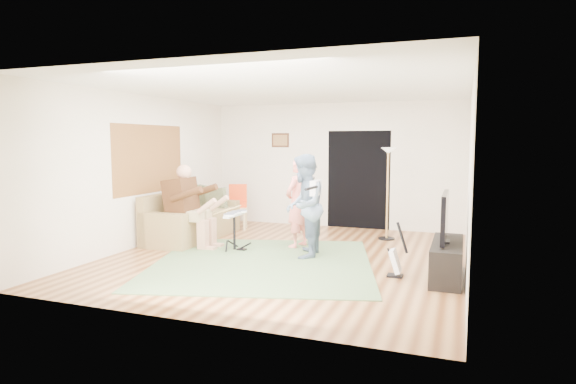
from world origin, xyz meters
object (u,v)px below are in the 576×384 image
Objects in this scene: tv_cabinet at (447,260)px; television at (445,217)px; drum_kit at (234,233)px; guitar_spare at (396,261)px; torchiere_lamp at (388,177)px; dining_chair at (238,213)px; guitarist at (304,206)px; sofa at (189,223)px; singer at (298,203)px.

television is at bearing -180.00° from tv_cabinet.
drum_kit is 0.89× the size of guitar_spare.
torchiere_lamp is 1.85× the size of dining_chair.
torchiere_lamp is at bearing 115.48° from television.
guitarist is 2.23m from television.
torchiere_lamp is 2.65m from television.
sofa is 3.92m from torchiere_lamp.
guitar_spare is at bearing 70.93° from singer.
guitarist reaches higher than dining_chair.
drum_kit is at bearing 171.65° from tv_cabinet.
torchiere_lamp reaches higher than sofa.
dining_chair is 0.68× the size of tv_cabinet.
singer is 0.73m from guitarist.
dining_chair is at bearing -140.74° from guitarist.
dining_chair reaches higher than tv_cabinet.
guitar_spare is (4.13, -1.35, -0.08)m from sofa.
guitar_spare is 0.75× the size of television.
torchiere_lamp is at bearing 142.55° from guitarist.
sofa is at bearing -129.69° from dining_chair.
tv_cabinet is at bearing -63.54° from torchiere_lamp.
drum_kit is at bearing -141.38° from torchiere_lamp.
tv_cabinet is (4.80, -1.16, -0.05)m from sofa.
dining_chair is 4.96m from tv_cabinet.
sofa is at bearing 166.37° from tv_cabinet.
torchiere_lamp reaches higher than guitar_spare.
dining_chair reaches higher than sofa.
guitarist is (0.33, -0.65, 0.04)m from singer.
television reaches higher than sofa.
guitar_spare is 4.50m from dining_chair.
singer is 1.90m from torchiere_lamp.
guitar_spare is at bearing -163.20° from television.
television is at bearing -48.54° from dining_chair.
television is (0.62, 0.19, 0.63)m from guitar_spare.
drum_kit is 1.38m from guitarist.
torchiere_lamp is at bearing 38.62° from drum_kit.
guitarist is 1.80m from guitar_spare.
singer is 0.95× the size of guitarist.
guitarist is 1.19× the size of tv_cabinet.
television reaches higher than tv_cabinet.
drum_kit is 0.72× the size of dining_chair.
television is at bearing -13.76° from sofa.
guitarist reaches higher than tv_cabinet.
guitarist is 0.95× the size of torchiere_lamp.
torchiere_lamp reaches higher than television.
torchiere_lamp reaches higher than tv_cabinet.
dining_chair is 0.93× the size of television.
torchiere_lamp is (2.32, 1.85, 0.91)m from drum_kit.
torchiere_lamp is 2.81m from tv_cabinet.
guitar_spare is (2.83, -0.70, -0.08)m from drum_kit.
guitar_spare is at bearing -18.08° from sofa.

